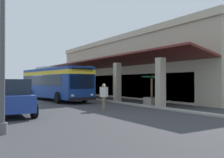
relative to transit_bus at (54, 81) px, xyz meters
name	(u,v)px	position (x,y,z in m)	size (l,w,h in m)	color
ground	(106,97)	(-1.13, 6.65, -1.85)	(120.00, 120.00, 0.00)	#38383A
curb_strip	(83,98)	(-1.28, 3.71, -1.79)	(35.10, 0.50, 0.12)	#9E998E
plaza_building	(150,69)	(-1.28, 13.33, 1.70)	(29.55, 15.30, 7.10)	#B2A88E
transit_bus	(54,81)	(0.00, 0.00, 0.00)	(11.40, 3.65, 3.34)	navy
parked_suv_blue	(11,97)	(9.43, -5.54, -0.84)	(4.93, 2.45, 1.97)	navy
pedestrian	(104,95)	(9.94, 0.05, -0.89)	(0.67, 0.42, 1.71)	#726651
potted_palm	(152,98)	(8.90, 4.98, -1.27)	(1.99, 1.66, 2.42)	gray
lot_light_pole	(3,17)	(14.51, -6.64, 2.27)	(0.60, 0.60, 7.70)	#59595B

